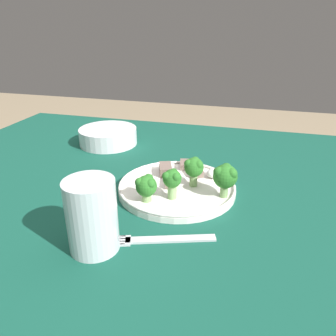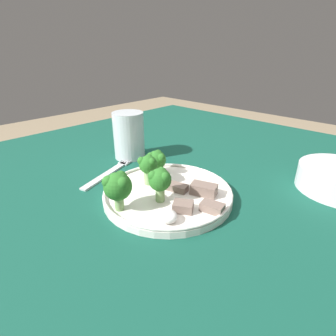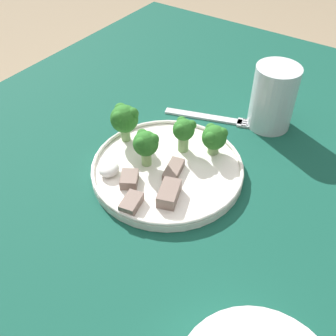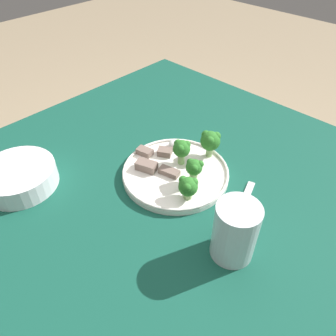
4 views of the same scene
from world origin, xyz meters
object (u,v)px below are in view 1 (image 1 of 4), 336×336
Objects in this scene: dinner_plate at (177,188)px; fork at (154,240)px; cream_bowl at (108,136)px; drinking_glass at (92,219)px.

fork is (-0.17, -0.00, -0.01)m from dinner_plate.
cream_bowl is 0.47m from drinking_glass.
dinner_plate is at bearing -131.44° from cream_bowl.
fork is 0.47m from cream_bowl.
dinner_plate is 0.23m from drinking_glass.
dinner_plate is 0.17m from fork.
cream_bowl is (0.39, 0.26, 0.02)m from fork.
fork is at bearing -64.79° from drinking_glass.
cream_bowl is (0.22, 0.25, 0.01)m from dinner_plate.
dinner_plate is 0.34m from cream_bowl.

